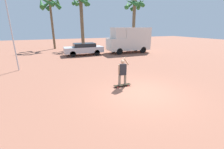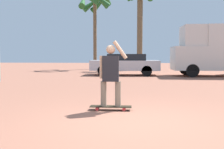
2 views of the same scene
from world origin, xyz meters
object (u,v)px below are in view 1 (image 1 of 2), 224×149
Objects in this scene: skateboard at (122,85)px; camper_van at (129,39)px; palm_tree_center_background at (82,9)px; palm_tree_far_left at (50,6)px; flagpole at (9,14)px; palm_tree_near_van at (135,9)px; person_skateboarder at (123,71)px; parked_car_silver at (84,49)px.

skateboard is 12.27m from camper_van.
palm_tree_center_background is (1.29, 16.99, 5.72)m from skateboard.
flagpole is at bearing -104.17° from palm_tree_far_left.
skateboard is at bearing -121.83° from palm_tree_near_van.
palm_tree_center_background is at bearing 126.50° from camper_van.
palm_tree_near_van is at bearing -29.83° from palm_tree_center_background.
person_skateboarder reaches higher than skateboard.
person_skateboarder is at bearing -121.83° from palm_tree_near_van.
skateboard is at bearing -45.15° from flagpole.
person_skateboarder is 9.19m from flagpole.
camper_van is 0.74× the size of palm_tree_far_left.
parked_car_silver is 9.58m from palm_tree_far_left.
flagpole reaches higher than parked_car_silver.
flagpole reaches higher than skateboard.
camper_van is at bearing 60.05° from skateboard.
flagpole is at bearing 134.84° from person_skateboarder.
palm_tree_center_background is at bearing 85.66° from person_skateboarder.
flagpole reaches higher than camper_van.
palm_tree_center_background is (-6.83, 3.92, 0.08)m from palm_tree_near_van.
palm_tree_center_background is at bearing 78.72° from parked_car_silver.
camper_van is 0.78× the size of palm_tree_near_van.
flagpole is at bearing 134.85° from skateboard.
palm_tree_near_van is (8.12, 13.08, 5.64)m from skateboard.
camper_van is at bearing 20.00° from flagpole.
flagpole is at bearing -153.86° from palm_tree_near_van.
skateboard is 9.52m from flagpole.
palm_tree_near_van reaches higher than person_skateboarder.
person_skateboarder is (-0.00, 0.00, 0.85)m from skateboard.
palm_tree_far_left reaches higher than palm_tree_near_van.
person_skateboarder is 0.22× the size of palm_tree_near_van.
flagpole is (-6.17, -4.86, 3.35)m from parked_car_silver.
palm_tree_center_background is 4.50m from palm_tree_far_left.
person_skateboarder is at bearing -80.57° from palm_tree_far_left.
palm_tree_near_van is at bearing 58.17° from person_skateboarder.
palm_tree_far_left is at bearing 75.83° from flagpole.
flagpole is at bearing -141.75° from parked_car_silver.
parked_car_silver is at bearing -165.32° from palm_tree_near_van.
parked_car_silver is 0.62× the size of flagpole.
palm_tree_near_van is 7.87m from palm_tree_center_background.
camper_van is 13.15m from flagpole.
camper_van is at bearing -4.22° from parked_car_silver.
camper_van is 0.75× the size of flagpole.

